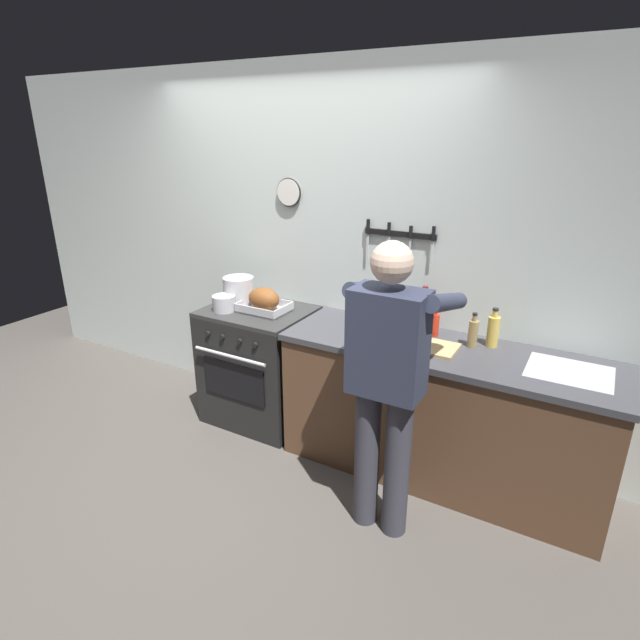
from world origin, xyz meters
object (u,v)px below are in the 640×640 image
Objects in this scene: stock_pot at (239,291)px; bottle_wine_red at (424,312)px; person_cook at (388,375)px; bottle_hot_sauce at (435,324)px; bottle_olive_oil at (375,307)px; cutting_board at (427,346)px; roasting_pan at (264,301)px; bottle_cooking_oil at (493,330)px; saucepan at (224,303)px; stove at (260,365)px; bottle_dish_soap at (377,314)px; bottle_vinegar at (473,333)px.

bottle_wine_red is (1.38, 0.19, 0.02)m from stock_pot.
bottle_hot_sauce is (0.01, 0.76, 0.03)m from person_cook.
person_cook is 5.49× the size of bottle_olive_oil.
bottle_hot_sauce is at bearing 95.59° from cutting_board.
roasting_pan is at bearing 70.46° from person_cook.
roasting_pan is 1.44× the size of bottle_cooking_oil.
bottle_olive_oil is (1.06, 0.29, 0.07)m from saucepan.
cutting_board is (1.31, -0.05, 0.46)m from stove.
cutting_board reaches higher than stove.
cutting_board is (1.50, -0.08, -0.10)m from stock_pot.
saucepan is at bearing -176.76° from cutting_board.
roasting_pan is 0.82m from bottle_olive_oil.
bottle_cooking_oil is at bearing 6.22° from roasting_pan.
person_cook is at bearing -26.35° from roasting_pan.
bottle_cooking_oil reaches higher than bottle_hot_sauce.
stock_pot is 0.64× the size of cutting_board.
stove is 0.56m from saucepan.
bottle_wine_red reaches higher than stove.
cutting_board is at bearing -18.62° from bottle_dish_soap.
bottle_dish_soap is at bearing 2.52° from stock_pot.
stock_pot is 0.77× the size of bottle_wine_red.
bottle_vinegar reaches higher than stock_pot.
bottle_cooking_oil is at bearing 9.46° from saucepan.
roasting_pan is at bearing -176.07° from bottle_vinegar.
stock_pot reaches higher than roasting_pan.
saucepan is 0.68× the size of bottle_dish_soap.
stock_pot is at bearing -172.30° from bottle_wine_red.
cutting_board is 0.41m from bottle_cooking_oil.
bottle_dish_soap is at bearing 161.38° from cutting_board.
person_cook is 1.55m from saucepan.
saucepan reaches higher than stove.
bottle_vinegar is at bearing -4.65° from bottle_olive_oil.
stove is 0.53m from roasting_pan.
cutting_board is at bearing -2.25° from roasting_pan.
cutting_board is 1.19× the size of bottle_olive_oil.
bottle_hot_sauce is at bearing 11.13° from saucepan.
bottle_cooking_oil is (0.33, 0.22, 0.09)m from cutting_board.
stock_pot is at bearing 73.37° from person_cook.
person_cook is 0.76m from bottle_hot_sauce.
bottle_wine_red is at bearing 13.42° from person_cook.
bottle_hot_sauce is at bearing -177.69° from bottle_cooking_oil.
roasting_pan is 1.42× the size of bottle_dish_soap.
saucepan is at bearing -170.54° from bottle_cooking_oil.
cutting_board is at bearing -147.03° from bottle_vinegar.
roasting_pan is 1.48m from bottle_vinegar.
saucepan is at bearing -165.54° from bottle_wine_red.
saucepan is at bearing -144.42° from stove.
bottle_olive_oil is 1.38× the size of bottle_vinegar.
bottle_dish_soap is 0.82× the size of bottle_olive_oil.
saucepan is at bearing 79.21° from person_cook.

